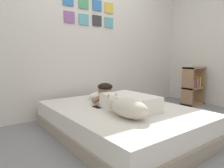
# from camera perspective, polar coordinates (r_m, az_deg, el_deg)

# --- Properties ---
(ground_plane) EXTENTS (12.77, 12.77, 0.00)m
(ground_plane) POSITION_cam_1_polar(r_m,az_deg,el_deg) (2.56, 11.36, -14.03)
(ground_plane) COLOR gray
(back_wall) EXTENTS (4.39, 0.12, 2.50)m
(back_wall) POSITION_cam_1_polar(r_m,az_deg,el_deg) (3.56, -6.56, 12.54)
(back_wall) COLOR silver
(back_wall) RESTS_ON ground
(bed) EXTENTS (1.45, 2.01, 0.32)m
(bed) POSITION_cam_1_polar(r_m,az_deg,el_deg) (2.55, 2.29, -10.18)
(bed) COLOR gray
(bed) RESTS_ON ground
(pillow) EXTENTS (0.52, 0.32, 0.11)m
(pillow) POSITION_cam_1_polar(r_m,az_deg,el_deg) (3.05, -1.95, -2.99)
(pillow) COLOR white
(pillow) RESTS_ON bed
(person_lying) EXTENTS (0.43, 0.92, 0.27)m
(person_lying) POSITION_cam_1_polar(r_m,az_deg,el_deg) (2.45, 2.89, -4.35)
(person_lying) COLOR silver
(person_lying) RESTS_ON bed
(dog) EXTENTS (0.26, 0.57, 0.21)m
(dog) POSITION_cam_1_polar(r_m,az_deg,el_deg) (2.08, 4.19, -6.50)
(dog) COLOR beige
(dog) RESTS_ON bed
(coffee_cup) EXTENTS (0.12, 0.09, 0.07)m
(coffee_cup) POSITION_cam_1_polar(r_m,az_deg,el_deg) (2.95, -1.51, -3.68)
(coffee_cup) COLOR teal
(coffee_cup) RESTS_ON bed
(cell_phone) EXTENTS (0.07, 0.14, 0.01)m
(cell_phone) POSITION_cam_1_polar(r_m,az_deg,el_deg) (2.50, -4.24, -6.50)
(cell_phone) COLOR black
(cell_phone) RESTS_ON bed
(bookshelf) EXTENTS (0.45, 0.24, 0.75)m
(bookshelf) POSITION_cam_1_polar(r_m,az_deg,el_deg) (4.33, 21.92, -0.35)
(bookshelf) COLOR #997251
(bookshelf) RESTS_ON ground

